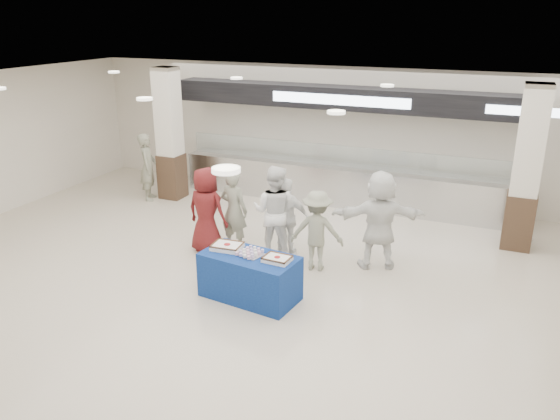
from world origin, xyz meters
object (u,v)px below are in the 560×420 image
at_px(display_table, 250,277).
at_px(sheet_cake_left, 227,246).
at_px(cupcake_tray, 250,253).
at_px(soldier_b, 317,231).
at_px(soldier_bg, 148,167).
at_px(chef_tall, 275,212).
at_px(chef_short, 287,218).
at_px(sheet_cake_right, 277,258).
at_px(civilian_maroon, 206,211).
at_px(soldier_a, 234,210).
at_px(civilian_white, 379,220).

bearing_deg(display_table, sheet_cake_left, 175.33).
xyz_separation_m(cupcake_tray, soldier_b, (0.64, 1.40, -0.04)).
xyz_separation_m(soldier_b, soldier_bg, (-5.13, 2.10, 0.09)).
relative_size(chef_tall, chef_short, 1.16).
distance_m(display_table, chef_tall, 1.78).
bearing_deg(soldier_bg, sheet_cake_right, -151.20).
height_order(cupcake_tray, soldier_b, soldier_b).
height_order(display_table, cupcake_tray, cupcake_tray).
relative_size(civilian_maroon, soldier_bg, 1.01).
bearing_deg(cupcake_tray, soldier_b, 65.42).
bearing_deg(soldier_a, civilian_maroon, 41.70).
distance_m(sheet_cake_left, civilian_white, 2.78).
bearing_deg(display_table, civilian_white, 57.55).
distance_m(display_table, chef_short, 1.83).
bearing_deg(chef_tall, chef_short, -157.99).
xyz_separation_m(cupcake_tray, soldier_a, (-1.12, 1.61, 0.02)).
xyz_separation_m(sheet_cake_left, civilian_maroon, (-1.11, 1.25, 0.04)).
distance_m(sheet_cake_left, chef_short, 1.73).
bearing_deg(cupcake_tray, civilian_white, 49.50).
height_order(sheet_cake_left, chef_tall, chef_tall).
relative_size(soldier_a, soldier_bg, 0.97).
height_order(sheet_cake_left, soldier_bg, soldier_bg).
bearing_deg(soldier_bg, civilian_maroon, -152.53).
xyz_separation_m(display_table, soldier_a, (-1.13, 1.65, 0.43)).
bearing_deg(soldier_a, chef_short, -165.74).
relative_size(display_table, soldier_a, 0.97).
relative_size(soldier_a, civilian_white, 0.88).
xyz_separation_m(chef_short, soldier_b, (0.72, -0.35, -0.02)).
relative_size(display_table, cupcake_tray, 3.20).
distance_m(sheet_cake_right, civilian_white, 2.28).
distance_m(chef_short, soldier_b, 0.80).
xyz_separation_m(sheet_cake_right, chef_short, (-0.58, 1.81, -0.03)).
xyz_separation_m(soldier_a, soldier_bg, (-3.36, 1.90, 0.03)).
bearing_deg(sheet_cake_right, soldier_a, 134.26).
bearing_deg(civilian_white, chef_tall, -14.02).
xyz_separation_m(sheet_cake_right, chef_tall, (-0.78, 1.70, 0.09)).
bearing_deg(cupcake_tray, display_table, -75.64).
bearing_deg(cupcake_tray, sheet_cake_right, -6.36).
bearing_deg(sheet_cake_left, chef_tall, 84.38).
distance_m(cupcake_tray, soldier_a, 1.96).
relative_size(display_table, sheet_cake_right, 3.60).
bearing_deg(soldier_bg, chef_tall, -139.53).
bearing_deg(soldier_a, cupcake_tray, 131.47).
xyz_separation_m(cupcake_tray, soldier_bg, (-4.49, 3.51, 0.04)).
relative_size(sheet_cake_right, chef_tall, 0.24).
height_order(sheet_cake_right, civilian_maroon, civilian_maroon).
bearing_deg(sheet_cake_right, civilian_white, 60.05).
distance_m(soldier_a, soldier_bg, 3.86).
bearing_deg(soldier_a, soldier_b, 179.86).
distance_m(sheet_cake_right, soldier_a, 2.33).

